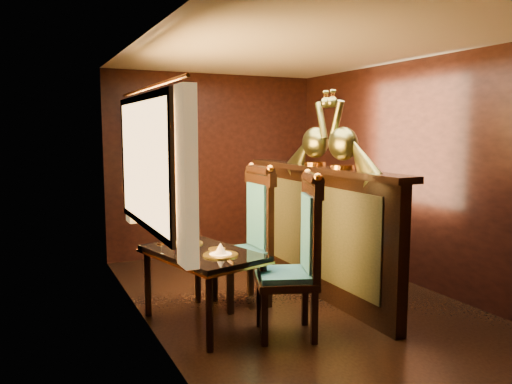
# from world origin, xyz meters

# --- Properties ---
(ground) EXTENTS (5.00, 5.00, 0.00)m
(ground) POSITION_xyz_m (0.00, 0.00, 0.00)
(ground) COLOR black
(ground) RESTS_ON ground
(room_shell) EXTENTS (3.04, 5.04, 2.52)m
(room_shell) POSITION_xyz_m (-0.09, 0.02, 1.58)
(room_shell) COLOR black
(room_shell) RESTS_ON ground
(partition) EXTENTS (0.26, 2.70, 1.36)m
(partition) POSITION_xyz_m (0.32, 0.30, 0.71)
(partition) COLOR black
(partition) RESTS_ON ground
(dining_table) EXTENTS (0.96, 1.28, 0.88)m
(dining_table) POSITION_xyz_m (-1.06, 0.03, 0.61)
(dining_table) COLOR black
(dining_table) RESTS_ON ground
(chair_left) EXTENTS (0.65, 0.66, 1.40)m
(chair_left) POSITION_xyz_m (-0.37, -0.54, 0.73)
(chair_left) COLOR black
(chair_left) RESTS_ON ground
(chair_right) EXTENTS (0.51, 0.56, 1.40)m
(chair_right) POSITION_xyz_m (-0.40, 0.36, 0.73)
(chair_right) COLOR black
(chair_right) RESTS_ON ground
(peacock_left) EXTENTS (0.24, 0.64, 0.76)m
(peacock_left) POSITION_xyz_m (0.33, -0.12, 1.74)
(peacock_left) COLOR #17462E
(peacock_left) RESTS_ON partition
(peacock_right) EXTENTS (0.24, 0.64, 0.76)m
(peacock_right) POSITION_xyz_m (0.33, 0.38, 1.74)
(peacock_right) COLOR #17462E
(peacock_right) RESTS_ON partition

